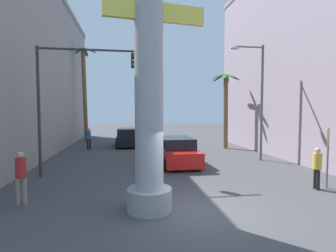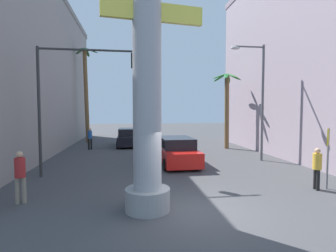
# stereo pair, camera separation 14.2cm
# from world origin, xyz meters

# --- Properties ---
(ground_plane) EXTENTS (91.14, 91.14, 0.00)m
(ground_plane) POSITION_xyz_m (0.00, 10.00, 0.00)
(ground_plane) COLOR #424244
(building_left) EXTENTS (7.22, 27.38, 12.54)m
(building_left) POSITION_xyz_m (-10.78, 12.83, 6.28)
(building_left) COLOR gray
(building_left) RESTS_ON ground
(building_right) EXTENTS (6.21, 21.09, 13.84)m
(building_right) POSITION_xyz_m (10.78, 7.67, 6.93)
(building_right) COLOR #9E8C99
(building_right) RESTS_ON ground
(neon_sign_pole) EXTENTS (3.54, 1.42, 12.02)m
(neon_sign_pole) POSITION_xyz_m (-1.47, 0.25, 5.44)
(neon_sign_pole) COLOR #9E9EA3
(neon_sign_pole) RESTS_ON ground
(street_lamp) EXTENTS (2.19, 0.28, 7.20)m
(street_lamp) POSITION_xyz_m (5.89, 7.48, 4.32)
(street_lamp) COLOR #59595E
(street_lamp) RESTS_ON ground
(crossing_sign) EXTENTS (0.47, 0.47, 2.45)m
(crossing_sign) POSITION_xyz_m (5.81, 1.45, 1.61)
(crossing_sign) COLOR slate
(crossing_sign) RESTS_ON ground
(traffic_light_mast) EXTENTS (5.25, 0.32, 6.12)m
(traffic_light_mast) POSITION_xyz_m (-4.63, 5.14, 4.31)
(traffic_light_mast) COLOR #333333
(traffic_light_mast) RESTS_ON ground
(car_lead) EXTENTS (2.14, 4.97, 1.56)m
(car_lead) POSITION_xyz_m (0.72, 7.31, 0.74)
(car_lead) COLOR black
(car_lead) RESTS_ON ground
(car_far) EXTENTS (2.09, 4.36, 1.56)m
(car_far) POSITION_xyz_m (-2.08, 15.57, 0.74)
(car_far) COLOR black
(car_far) RESTS_ON ground
(palm_tree_mid_right) EXTENTS (2.58, 2.43, 6.25)m
(palm_tree_mid_right) POSITION_xyz_m (5.93, 12.85, 3.87)
(palm_tree_mid_right) COLOR brown
(palm_tree_mid_right) RESTS_ON ground
(palm_tree_far_left) EXTENTS (2.39, 2.50, 9.27)m
(palm_tree_far_left) POSITION_xyz_m (-6.22, 18.83, 5.31)
(palm_tree_far_left) COLOR brown
(palm_tree_far_left) RESTS_ON ground
(pedestrian_far_left) EXTENTS (0.45, 0.45, 1.74)m
(pedestrian_far_left) POSITION_xyz_m (-5.20, 13.84, 1.02)
(pedestrian_far_left) COLOR black
(pedestrian_far_left) RESTS_ON ground
(pedestrian_by_sign) EXTENTS (0.39, 0.39, 1.67)m
(pedestrian_by_sign) POSITION_xyz_m (5.32, 1.41, 0.98)
(pedestrian_by_sign) COLOR black
(pedestrian_by_sign) RESTS_ON ground
(pedestrian_curb_left) EXTENTS (0.41, 0.41, 1.78)m
(pedestrian_curb_left) POSITION_xyz_m (-5.68, 1.46, 1.04)
(pedestrian_curb_left) COLOR gray
(pedestrian_curb_left) RESTS_ON ground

